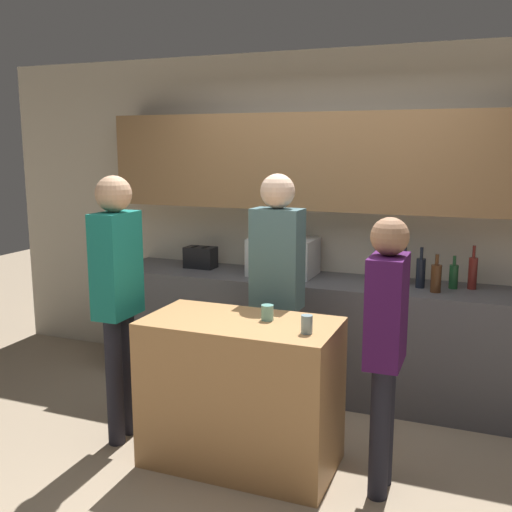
{
  "coord_description": "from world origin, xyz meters",
  "views": [
    {
      "loc": [
        1.18,
        -3.05,
        1.95
      ],
      "look_at": [
        -0.18,
        0.38,
        1.27
      ],
      "focal_mm": 42.0,
      "sensor_mm": 36.0,
      "label": 1
    }
  ],
  "objects_px": {
    "person_left": "(117,285)",
    "bottle_2": "(421,272)",
    "microwave": "(283,256)",
    "bottle_0": "(390,271)",
    "person_center": "(386,334)",
    "person_right": "(277,278)",
    "toaster": "(201,257)",
    "cup_0": "(307,324)",
    "bottle_4": "(454,276)",
    "bottle_3": "(436,278)",
    "cup_1": "(267,313)",
    "bottle_1": "(404,269)",
    "bottle_5": "(473,272)"
  },
  "relations": [
    {
      "from": "bottle_0",
      "to": "person_center",
      "type": "xyz_separation_m",
      "value": [
        0.2,
        -1.32,
        -0.08
      ]
    },
    {
      "from": "bottle_2",
      "to": "cup_0",
      "type": "xyz_separation_m",
      "value": [
        -0.46,
        -1.36,
        -0.06
      ]
    },
    {
      "from": "cup_1",
      "to": "person_right",
      "type": "distance_m",
      "value": 0.53
    },
    {
      "from": "bottle_2",
      "to": "bottle_5",
      "type": "xyz_separation_m",
      "value": [
        0.36,
        0.1,
        0.01
      ]
    },
    {
      "from": "cup_1",
      "to": "person_center",
      "type": "distance_m",
      "value": 0.72
    },
    {
      "from": "cup_1",
      "to": "person_right",
      "type": "height_order",
      "value": "person_right"
    },
    {
      "from": "person_left",
      "to": "bottle_2",
      "type": "bearing_deg",
      "value": 125.39
    },
    {
      "from": "bottle_5",
      "to": "person_center",
      "type": "height_order",
      "value": "person_center"
    },
    {
      "from": "bottle_3",
      "to": "person_right",
      "type": "height_order",
      "value": "person_right"
    },
    {
      "from": "microwave",
      "to": "bottle_0",
      "type": "distance_m",
      "value": 0.86
    },
    {
      "from": "bottle_4",
      "to": "cup_0",
      "type": "distance_m",
      "value": 1.58
    },
    {
      "from": "bottle_0",
      "to": "person_right",
      "type": "xyz_separation_m",
      "value": [
        -0.64,
        -0.75,
        0.05
      ]
    },
    {
      "from": "bottle_2",
      "to": "cup_1",
      "type": "distance_m",
      "value": 1.42
    },
    {
      "from": "bottle_0",
      "to": "bottle_4",
      "type": "distance_m",
      "value": 0.46
    },
    {
      "from": "bottle_3",
      "to": "microwave",
      "type": "bearing_deg",
      "value": 172.44
    },
    {
      "from": "microwave",
      "to": "person_left",
      "type": "distance_m",
      "value": 1.49
    },
    {
      "from": "toaster",
      "to": "person_right",
      "type": "bearing_deg",
      "value": -38.07
    },
    {
      "from": "person_left",
      "to": "person_right",
      "type": "distance_m",
      "value": 1.06
    },
    {
      "from": "bottle_0",
      "to": "cup_1",
      "type": "height_order",
      "value": "bottle_0"
    },
    {
      "from": "microwave",
      "to": "cup_0",
      "type": "xyz_separation_m",
      "value": [
        0.63,
        -1.42,
        -0.1
      ]
    },
    {
      "from": "bottle_2",
      "to": "person_right",
      "type": "relative_size",
      "value": 0.17
    },
    {
      "from": "toaster",
      "to": "bottle_4",
      "type": "distance_m",
      "value": 2.07
    },
    {
      "from": "bottle_5",
      "to": "person_left",
      "type": "distance_m",
      "value": 2.53
    },
    {
      "from": "person_center",
      "to": "person_right",
      "type": "distance_m",
      "value": 1.02
    },
    {
      "from": "bottle_5",
      "to": "cup_1",
      "type": "distance_m",
      "value": 1.71
    },
    {
      "from": "person_center",
      "to": "person_right",
      "type": "bearing_deg",
      "value": 55.64
    },
    {
      "from": "microwave",
      "to": "bottle_5",
      "type": "xyz_separation_m",
      "value": [
        1.45,
        0.04,
        -0.03
      ]
    },
    {
      "from": "bottle_2",
      "to": "person_right",
      "type": "bearing_deg",
      "value": -141.23
    },
    {
      "from": "toaster",
      "to": "cup_0",
      "type": "height_order",
      "value": "toaster"
    },
    {
      "from": "bottle_0",
      "to": "cup_0",
      "type": "relative_size",
      "value": 2.32
    },
    {
      "from": "person_right",
      "to": "cup_1",
      "type": "bearing_deg",
      "value": 106.14
    },
    {
      "from": "bottle_5",
      "to": "person_center",
      "type": "relative_size",
      "value": 0.2
    },
    {
      "from": "toaster",
      "to": "bottle_5",
      "type": "relative_size",
      "value": 0.81
    },
    {
      "from": "bottle_5",
      "to": "person_right",
      "type": "height_order",
      "value": "person_right"
    },
    {
      "from": "person_left",
      "to": "person_center",
      "type": "distance_m",
      "value": 1.73
    },
    {
      "from": "cup_1",
      "to": "person_center",
      "type": "height_order",
      "value": "person_center"
    },
    {
      "from": "bottle_3",
      "to": "bottle_5",
      "type": "height_order",
      "value": "bottle_5"
    },
    {
      "from": "bottle_1",
      "to": "cup_1",
      "type": "relative_size",
      "value": 3.38
    },
    {
      "from": "bottle_0",
      "to": "bottle_2",
      "type": "relative_size",
      "value": 0.8
    },
    {
      "from": "bottle_4",
      "to": "person_center",
      "type": "distance_m",
      "value": 1.35
    },
    {
      "from": "microwave",
      "to": "toaster",
      "type": "xyz_separation_m",
      "value": [
        -0.75,
        0.0,
        -0.06
      ]
    },
    {
      "from": "microwave",
      "to": "toaster",
      "type": "bearing_deg",
      "value": 179.88
    },
    {
      "from": "bottle_2",
      "to": "cup_1",
      "type": "bearing_deg",
      "value": -122.0
    },
    {
      "from": "bottle_1",
      "to": "person_right",
      "type": "bearing_deg",
      "value": -134.17
    },
    {
      "from": "microwave",
      "to": "bottle_3",
      "type": "height_order",
      "value": "microwave"
    },
    {
      "from": "toaster",
      "to": "bottle_0",
      "type": "distance_m",
      "value": 1.61
    },
    {
      "from": "bottle_3",
      "to": "person_left",
      "type": "distance_m",
      "value": 2.22
    },
    {
      "from": "bottle_3",
      "to": "cup_1",
      "type": "height_order",
      "value": "bottle_3"
    },
    {
      "from": "microwave",
      "to": "person_left",
      "type": "height_order",
      "value": "person_left"
    },
    {
      "from": "toaster",
      "to": "bottle_0",
      "type": "bearing_deg",
      "value": -0.13
    }
  ]
}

